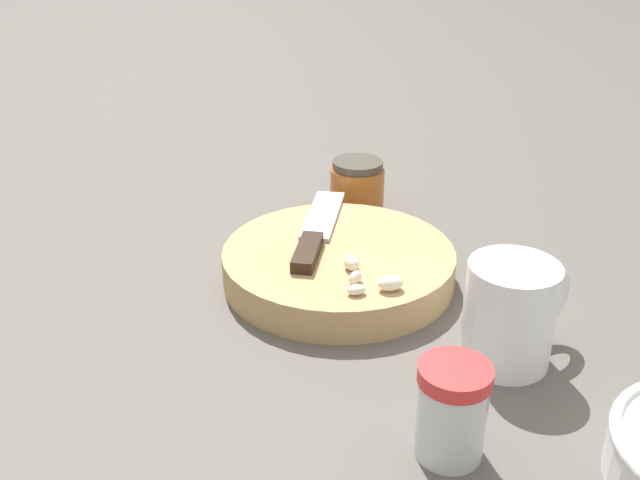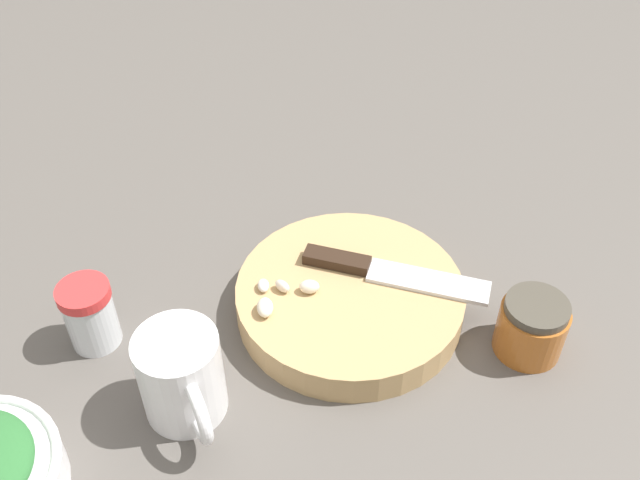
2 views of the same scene
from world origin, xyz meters
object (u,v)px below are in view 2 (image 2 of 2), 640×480
at_px(chef_knife, 383,271).
at_px(coffee_mug, 182,378).
at_px(spice_jar, 90,315).
at_px(honey_jar, 532,327).
at_px(garlic_cloves, 281,294).
at_px(cutting_board, 350,299).

bearing_deg(chef_knife, coffee_mug, -36.49).
height_order(spice_jar, honey_jar, spice_jar).
relative_size(garlic_cloves, honey_jar, 1.02).
relative_size(chef_knife, spice_jar, 2.50).
height_order(coffee_mug, honey_jar, coffee_mug).
relative_size(chef_knife, honey_jar, 2.76).
height_order(garlic_cloves, coffee_mug, coffee_mug).
height_order(chef_knife, honey_jar, honey_jar).
height_order(cutting_board, garlic_cloves, garlic_cloves).
relative_size(cutting_board, coffee_mug, 2.15).
xyz_separation_m(cutting_board, honey_jar, (0.17, -0.09, 0.01)).
bearing_deg(chef_knife, spice_jar, -61.96).
height_order(chef_knife, coffee_mug, coffee_mug).
xyz_separation_m(cutting_board, chef_knife, (0.04, 0.01, 0.02)).
relative_size(cutting_board, garlic_cloves, 3.43).
bearing_deg(honey_jar, cutting_board, 152.79).
bearing_deg(spice_jar, coffee_mug, -49.71).
height_order(garlic_cloves, honey_jar, honey_jar).
bearing_deg(chef_knife, honey_jar, 80.39).
xyz_separation_m(chef_knife, spice_jar, (-0.31, -0.00, -0.00)).
distance_m(garlic_cloves, honey_jar, 0.26).
bearing_deg(garlic_cloves, spice_jar, 175.95).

